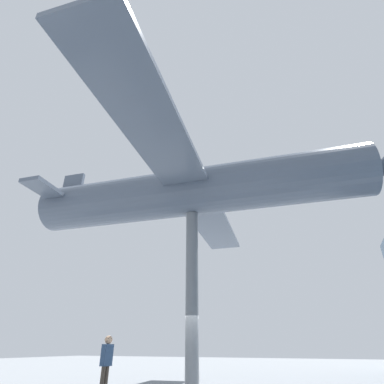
{
  "coord_description": "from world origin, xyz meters",
  "views": [
    {
      "loc": [
        10.87,
        4.59,
        1.5
      ],
      "look_at": [
        0.0,
        0.0,
        7.61
      ],
      "focal_mm": 28.0,
      "sensor_mm": 36.0,
      "label": 1
    }
  ],
  "objects": [
    {
      "name": "visitor_person",
      "position": [
        0.92,
        -2.9,
        1.09
      ],
      "size": [
        0.42,
        0.28,
        1.86
      ],
      "rotation": [
        0.0,
        0.0,
        3.03
      ],
      "color": "#4C4238",
      "rests_on": "ground_plane"
    },
    {
      "name": "suspended_airplane",
      "position": [
        -0.03,
        0.23,
        7.62
      ],
      "size": [
        17.21,
        15.9,
        2.93
      ],
      "rotation": [
        0.0,
        0.0,
        0.13
      ],
      "color": "#4C5666",
      "rests_on": "support_pylon_central"
    },
    {
      "name": "support_pylon_central",
      "position": [
        0.0,
        0.0,
        3.28
      ],
      "size": [
        0.49,
        0.49,
        6.56
      ],
      "color": "slate",
      "rests_on": "ground_plane"
    }
  ]
}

